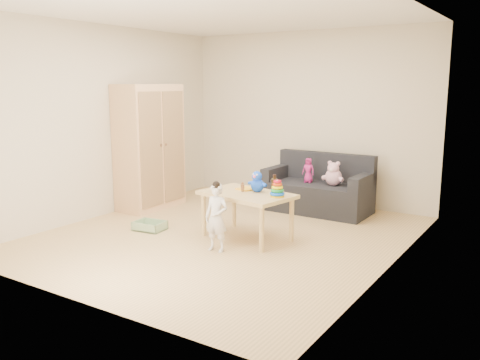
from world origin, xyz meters
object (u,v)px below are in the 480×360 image
Objects in this scene: sofa at (317,197)px; toddler at (217,218)px; wardrobe at (149,147)px; play_table at (247,216)px.

sofa is 2.23m from toddler.
play_table is (2.02, -0.55, -0.63)m from wardrobe.
toddler is at bearing -94.47° from sofa.
wardrobe is at bearing -152.68° from sofa.
sofa is 1.40× the size of play_table.
sofa is 2.00× the size of toddler.
wardrobe reaches higher than sofa.
sofa is (2.18, 1.10, -0.70)m from wardrobe.
wardrobe is 2.44× the size of toddler.
toddler reaches higher than play_table.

